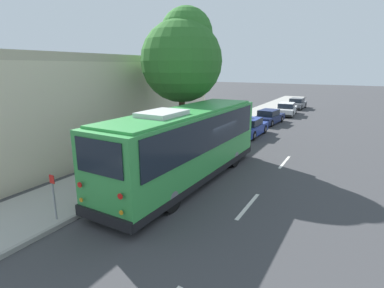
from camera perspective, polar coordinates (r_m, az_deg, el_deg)
name	(u,v)px	position (r m, az deg, el deg)	size (l,w,h in m)	color
ground_plane	(204,173)	(14.62, 2.23, -5.48)	(160.00, 160.00, 0.00)	#3D3D3F
sidewalk_slab	(148,161)	(16.31, -8.33, -3.20)	(80.00, 3.12, 0.15)	#A3A099
curb_strip	(174,166)	(15.41, -3.48, -4.14)	(80.00, 0.14, 0.15)	gray
shuttle_bus	(187,142)	(13.04, -0.97, 0.42)	(10.21, 2.61, 3.39)	green
parked_sedan_blue	(250,127)	(22.63, 10.95, 3.11)	(4.16, 1.75, 1.32)	navy
parked_sedan_navy	(269,117)	(27.84, 14.40, 4.97)	(4.47, 1.98, 1.26)	#19234C
parked_sedan_white	(286,109)	(33.33, 17.53, 6.32)	(4.64, 2.08, 1.29)	silver
parked_sedan_gray	(297,104)	(38.99, 19.33, 7.26)	(4.20, 1.79, 1.26)	slate
street_tree	(183,56)	(17.34, -1.80, 16.49)	(4.53, 4.53, 8.08)	brown
sign_post_near	(54,197)	(10.75, -24.80, -9.11)	(0.06, 0.22, 1.53)	gray
sign_post_far	(104,178)	(12.06, -16.44, -6.20)	(0.06, 0.22, 1.37)	gray
building_backdrop	(78,104)	(21.08, -20.97, 7.14)	(19.84, 8.72, 5.64)	beige
lane_stripe_mid	(248,206)	(11.50, 10.62, -11.51)	(2.40, 0.14, 0.01)	silver
lane_stripe_ahead	(285,162)	(16.93, 17.22, -3.30)	(2.40, 0.14, 0.01)	silver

